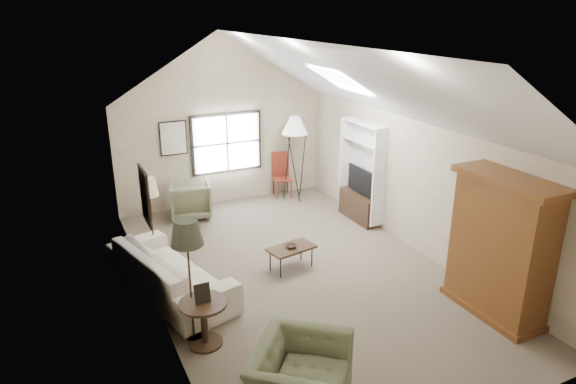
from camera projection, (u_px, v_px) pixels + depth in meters
name	position (u px, v px, depth m)	size (l,w,h in m)	color
room_shell	(299.00, 92.00, 8.07)	(5.01, 8.01, 4.00)	#6B5B4C
window	(227.00, 143.00, 12.07)	(1.72, 0.08, 1.42)	black
skylight	(340.00, 80.00, 9.36)	(0.80, 1.20, 0.52)	white
wall_art	(160.00, 165.00, 9.46)	(1.97, 3.71, 0.88)	black
armoire	(501.00, 247.00, 7.64)	(0.60, 1.50, 2.20)	brown
tv_alcove	(362.00, 170.00, 11.08)	(0.32, 1.30, 2.10)	white
media_console	(359.00, 207.00, 11.36)	(0.34, 1.18, 0.60)	#382316
tv_panel	(360.00, 180.00, 11.15)	(0.05, 0.90, 0.55)	black
sofa	(170.00, 271.00, 8.41)	(2.68, 1.05, 0.78)	silver
armchair_near	(300.00, 377.00, 5.99)	(1.20, 1.05, 0.78)	#626748
armchair_far	(190.00, 199.00, 11.49)	(0.88, 0.90, 0.82)	#6B6E4D
coffee_table	(291.00, 258.00, 9.23)	(0.84, 0.46, 0.43)	#372516
bowl	(291.00, 246.00, 9.15)	(0.20, 0.20, 0.05)	#342115
side_table	(204.00, 323.00, 7.12)	(0.67, 0.67, 0.67)	#3B2B18
side_chair	(282.00, 175.00, 12.69)	(0.43, 0.43, 1.10)	maroon
tripod_lamp	(295.00, 158.00, 12.33)	(0.61, 0.61, 2.10)	white
dark_lamp	(190.00, 280.00, 7.04)	(0.45, 0.45, 1.87)	#272A1D
tan_lamp	(152.00, 220.00, 9.28)	(0.34, 0.34, 1.68)	tan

